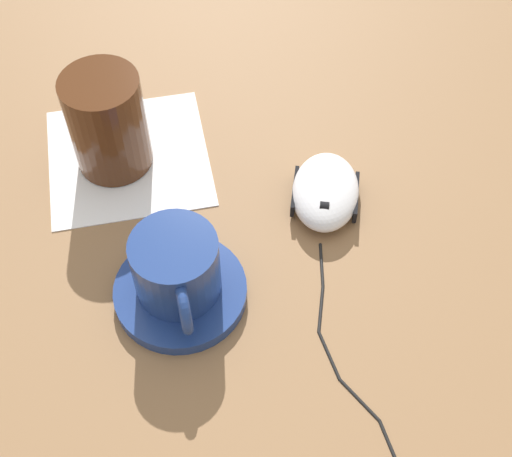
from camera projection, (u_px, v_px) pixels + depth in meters
ground_plane at (195, 190)px, 0.74m from camera, size 3.00×3.00×0.00m
saucer at (181, 292)px, 0.66m from camera, size 0.12×0.12×0.01m
coffee_cup at (176, 268)px, 0.63m from camera, size 0.10×0.08×0.07m
computer_mouse at (325, 192)px, 0.72m from camera, size 0.11×0.08×0.03m
mouse_cable at (355, 399)px, 0.61m from camera, size 0.31×0.11×0.00m
napkin_under_glass at (128, 157)px, 0.77m from camera, size 0.22×0.22×0.00m
drinking_glass at (107, 123)px, 0.72m from camera, size 0.08×0.08×0.11m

